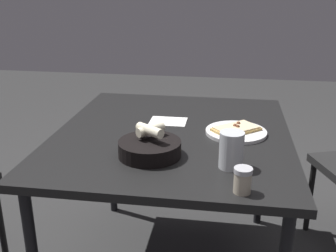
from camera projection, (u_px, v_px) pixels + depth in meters
The scene contains 6 objects.
dining_table at pixel (173, 145), 1.69m from camera, with size 0.96×1.07×0.70m.
pizza_plate at pixel (236, 131), 1.65m from camera, with size 0.25×0.25×0.04m.
bread_basket at pixel (149, 147), 1.44m from camera, with size 0.22×0.22×0.11m.
beer_glass at pixel (231, 152), 1.34m from camera, with size 0.08×0.08×0.13m.
pepper_shaker at pixel (242, 182), 1.19m from camera, with size 0.06×0.06×0.08m.
napkin at pixel (168, 122), 1.78m from camera, with size 0.16×0.12×0.00m.
Camera 1 is at (-0.22, 1.55, 1.30)m, focal length 43.28 mm.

